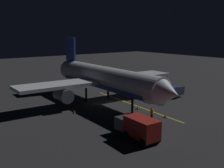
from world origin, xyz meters
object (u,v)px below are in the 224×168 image
traffic_cone_under_wing (138,108)px  catering_truck (168,92)px  traffic_cone_near_right (144,120)px  ground_crew_worker (152,114)px  airliner (103,79)px  traffic_cone_near_left (74,112)px  traffic_cone_far (165,116)px  baggage_truck (138,128)px

traffic_cone_under_wing → catering_truck: bearing=-168.7°
traffic_cone_near_right → traffic_cone_under_wing: size_ratio=1.00×
ground_crew_worker → airliner: bearing=-91.6°
airliner → traffic_cone_under_wing: bearing=102.9°
airliner → traffic_cone_near_left: size_ratio=59.96×
airliner → traffic_cone_near_left: airliner is taller
traffic_cone_near_right → traffic_cone_far: 3.64m
ground_crew_worker → traffic_cone_near_right: bearing=-5.3°
traffic_cone_far → ground_crew_worker: bearing=-10.5°
traffic_cone_near_left → traffic_cone_far: (-9.12, 9.36, 0.00)m
catering_truck → ground_crew_worker: catering_truck is taller
catering_truck → ground_crew_worker: 12.79m
catering_truck → traffic_cone_near_right: (12.22, 6.59, -0.90)m
catering_truck → traffic_cone_near_left: catering_truck is taller
airliner → traffic_cone_under_wing: airliner is taller
airliner → traffic_cone_far: airliner is taller
traffic_cone_under_wing → traffic_cone_near_left: bearing=-24.6°
ground_crew_worker → traffic_cone_near_left: 11.29m
traffic_cone_under_wing → traffic_cone_far: same height
baggage_truck → traffic_cone_under_wing: (-7.97, -8.79, -1.05)m
traffic_cone_near_right → airliner: bearing=-98.1°
traffic_cone_under_wing → traffic_cone_far: (-0.33, 5.34, 0.00)m
catering_truck → ground_crew_worker: size_ratio=3.72×
traffic_cone_near_right → traffic_cone_under_wing: (-3.26, -4.79, 0.00)m
traffic_cone_near_left → traffic_cone_under_wing: size_ratio=1.00×
traffic_cone_near_left → ground_crew_worker: bearing=127.5°
catering_truck → traffic_cone_under_wing: catering_truck is taller
baggage_truck → catering_truck: 19.97m
ground_crew_worker → traffic_cone_far: bearing=169.5°
airliner → baggage_truck: bearing=67.9°
baggage_truck → ground_crew_worker: 7.19m
airliner → traffic_cone_near_left: bearing=21.9°
traffic_cone_near_right → traffic_cone_far: bearing=171.4°
baggage_truck → traffic_cone_near_right: baggage_truck is taller
airliner → baggage_truck: 17.17m
airliner → traffic_cone_under_wing: size_ratio=59.96×
airliner → baggage_truck: airliner is taller
airliner → traffic_cone_far: size_ratio=59.96×
ground_crew_worker → traffic_cone_near_left: size_ratio=3.16×
baggage_truck → traffic_cone_near_right: (-4.71, -3.99, -1.05)m
airliner → ground_crew_worker: size_ratio=18.95×
traffic_cone_far → baggage_truck: bearing=22.6°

